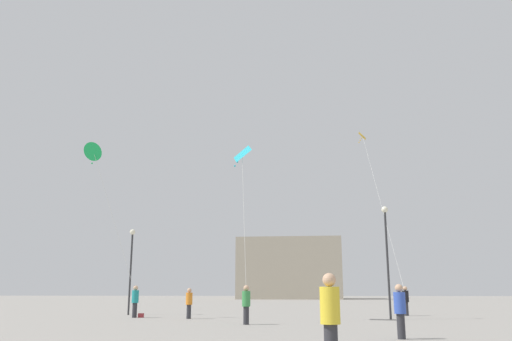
# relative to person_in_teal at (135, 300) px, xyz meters

# --- Properties ---
(person_in_teal) EXTENTS (0.39, 0.39, 1.77)m
(person_in_teal) POSITION_rel_person_in_teal_xyz_m (0.00, 0.00, 0.00)
(person_in_teal) COLOR #2D2D33
(person_in_teal) RESTS_ON ground_plane
(person_in_green) EXTENTS (0.38, 0.38, 1.73)m
(person_in_green) POSITION_rel_person_in_teal_xyz_m (6.98, -5.49, -0.02)
(person_in_green) COLOR #2D2D33
(person_in_green) RESTS_ON ground_plane
(person_in_yellow) EXTENTS (0.40, 0.40, 1.83)m
(person_in_yellow) POSITION_rel_person_in_teal_xyz_m (10.21, -18.80, 0.03)
(person_in_yellow) COLOR #2D2D33
(person_in_yellow) RESTS_ON ground_plane
(person_in_orange) EXTENTS (0.35, 0.35, 1.63)m
(person_in_orange) POSITION_rel_person_in_teal_xyz_m (3.33, -0.92, -0.08)
(person_in_orange) COLOR #2D2D33
(person_in_orange) RESTS_ON ground_plane
(person_in_black) EXTENTS (0.38, 0.38, 1.75)m
(person_in_black) POSITION_rel_person_in_teal_xyz_m (15.69, 3.82, -0.01)
(person_in_black) COLOR #2D2D33
(person_in_black) RESTS_ON ground_plane
(person_in_blue) EXTENTS (0.37, 0.37, 1.69)m
(person_in_blue) POSITION_rel_person_in_teal_xyz_m (12.68, -12.18, -0.05)
(person_in_blue) COLOR #2D2D33
(person_in_blue) RESTS_ON ground_plane
(kite_cyan_delta) EXTENTS (1.30, 3.64, 7.81)m
(kite_cyan_delta) POSITION_rel_person_in_teal_xyz_m (6.37, -2.62, 7.63)
(kite_cyan_delta) COLOR #1EB2C6
(kite_amber_delta) EXTENTS (1.38, 11.20, 13.61)m
(kite_amber_delta) POSITION_rel_person_in_teal_xyz_m (14.81, 13.99, 13.09)
(kite_amber_delta) COLOR yellow
(kite_emerald_diamond) EXTENTS (3.23, 1.59, 8.71)m
(kite_emerald_diamond) POSITION_rel_person_in_teal_xyz_m (-2.59, -1.13, 8.45)
(kite_emerald_diamond) COLOR green
(building_left_hall) EXTENTS (19.00, 15.91, 10.93)m
(building_left_hall) POSITION_rel_person_in_teal_xyz_m (6.53, 71.00, 4.49)
(building_left_hall) COLOR #A39984
(building_left_hall) RESTS_ON ground_plane
(lamppost_east) EXTENTS (0.36, 0.36, 6.06)m
(lamppost_east) POSITION_rel_person_in_teal_xyz_m (14.12, -0.33, 2.99)
(lamppost_east) COLOR #2D2D30
(lamppost_east) RESTS_ON ground_plane
(lamppost_west) EXTENTS (0.36, 0.36, 5.38)m
(lamppost_west) POSITION_rel_person_in_teal_xyz_m (-1.49, 3.31, 2.60)
(lamppost_west) COLOR #2D2D30
(lamppost_west) RESTS_ON ground_plane
(handbag_beside_flyer) EXTENTS (0.33, 0.16, 0.24)m
(handbag_beside_flyer) POSITION_rel_person_in_teal_xyz_m (0.35, 0.10, -0.85)
(handbag_beside_flyer) COLOR maroon
(handbag_beside_flyer) RESTS_ON ground_plane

